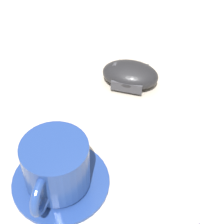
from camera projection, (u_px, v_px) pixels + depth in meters
The scene contains 5 objects.
ground_plane at pixel (120, 129), 0.52m from camera, with size 3.00×3.00×0.00m, color #B2A899.
saucer at pixel (61, 180), 0.45m from camera, with size 0.13×0.13×0.01m, color navy.
coffee_cup at pixel (55, 166), 0.42m from camera, with size 0.11×0.08×0.07m.
computer_mouse at pixel (130, 74), 0.58m from camera, with size 0.10×0.11×0.04m.
mouse_cable at pixel (23, 65), 0.63m from camera, with size 0.09×0.28×0.00m.
Camera 1 is at (0.29, 0.19, 0.38)m, focal length 55.00 mm.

